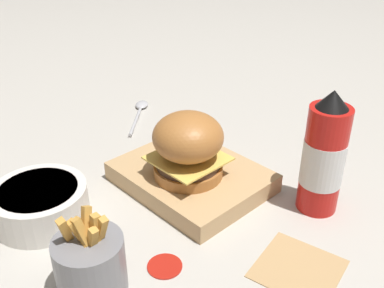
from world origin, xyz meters
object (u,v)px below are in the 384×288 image
(serving_board, at_px, (192,176))
(spoon, at_px, (140,109))
(fries_basket, at_px, (90,265))
(side_bowl, at_px, (40,203))
(ketchup_bottle, at_px, (324,157))
(burger, at_px, (188,145))

(serving_board, distance_m, spoon, 0.33)
(fries_basket, height_order, side_bowl, fries_basket)
(ketchup_bottle, bearing_deg, burger, -145.73)
(serving_board, bearing_deg, burger, -62.55)
(serving_board, relative_size, side_bowl, 1.65)
(serving_board, distance_m, side_bowl, 0.26)
(side_bowl, bearing_deg, fries_basket, -7.18)
(spoon, bearing_deg, side_bowl, 167.45)
(burger, distance_m, spoon, 0.36)
(serving_board, xyz_separation_m, fries_basket, (0.09, -0.26, 0.03))
(burger, xyz_separation_m, fries_basket, (0.08, -0.25, -0.05))
(burger, relative_size, fries_basket, 0.93)
(burger, height_order, spoon, burger)
(serving_board, relative_size, ketchup_bottle, 1.19)
(burger, relative_size, spoon, 0.82)
(ketchup_bottle, height_order, spoon, ketchup_bottle)
(burger, distance_m, fries_basket, 0.26)
(serving_board, xyz_separation_m, burger, (0.01, -0.02, 0.07))
(serving_board, bearing_deg, side_bowl, -111.96)
(serving_board, distance_m, fries_basket, 0.28)
(serving_board, height_order, fries_basket, fries_basket)
(ketchup_bottle, xyz_separation_m, fries_basket, (-0.10, -0.37, -0.05))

